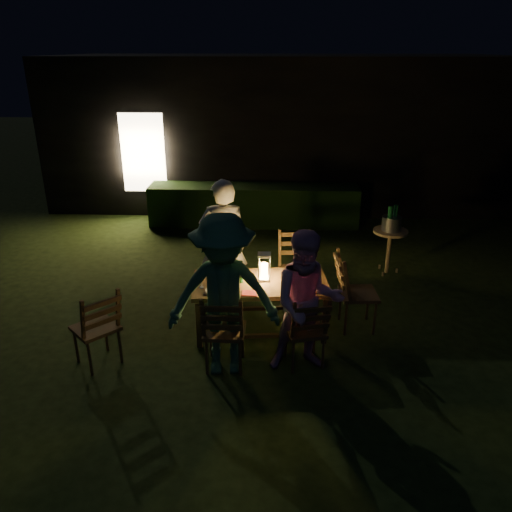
{
  "coord_description": "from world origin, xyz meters",
  "views": [
    {
      "loc": [
        -0.07,
        -5.99,
        3.38
      ],
      "look_at": [
        -0.3,
        -0.18,
        0.93
      ],
      "focal_mm": 35.0,
      "sensor_mm": 36.0,
      "label": 1
    }
  ],
  "objects_px": {
    "chair_far_left": "(225,285)",
    "person_house_side": "(223,243)",
    "side_table": "(390,235)",
    "ice_bucket": "(392,224)",
    "bottle_table": "(240,272)",
    "chair_near_left": "(225,344)",
    "person_opp_left": "(224,296)",
    "bottle_bucket_b": "(395,220)",
    "dining_table": "(260,287)",
    "chair_far_right": "(295,281)",
    "chair_spare": "(98,341)",
    "lantern": "(264,268)",
    "chair_end": "(356,305)",
    "bottle_bucket_a": "(389,221)",
    "chair_near_right": "(305,342)",
    "person_opp_right": "(307,303)"
  },
  "relations": [
    {
      "from": "bottle_table",
      "to": "side_table",
      "type": "height_order",
      "value": "bottle_table"
    },
    {
      "from": "person_opp_left",
      "to": "chair_spare",
      "type": "bearing_deg",
      "value": 171.93
    },
    {
      "from": "lantern",
      "to": "side_table",
      "type": "distance_m",
      "value": 2.66
    },
    {
      "from": "chair_near_right",
      "to": "person_house_side",
      "type": "distance_m",
      "value": 1.93
    },
    {
      "from": "chair_end",
      "to": "person_opp_left",
      "type": "relative_size",
      "value": 0.57
    },
    {
      "from": "chair_near_right",
      "to": "side_table",
      "type": "xyz_separation_m",
      "value": [
        1.46,
        2.58,
        0.35
      ]
    },
    {
      "from": "bottle_bucket_b",
      "to": "chair_far_left",
      "type": "bearing_deg",
      "value": -155.22
    },
    {
      "from": "chair_near_left",
      "to": "person_house_side",
      "type": "distance_m",
      "value": 1.7
    },
    {
      "from": "person_opp_left",
      "to": "bottle_table",
      "type": "relative_size",
      "value": 6.61
    },
    {
      "from": "chair_near_left",
      "to": "bottle_table",
      "type": "height_order",
      "value": "chair_near_left"
    },
    {
      "from": "chair_far_left",
      "to": "side_table",
      "type": "bearing_deg",
      "value": -155.18
    },
    {
      "from": "bottle_bucket_b",
      "to": "dining_table",
      "type": "bearing_deg",
      "value": -136.95
    },
    {
      "from": "chair_far_left",
      "to": "side_table",
      "type": "distance_m",
      "value": 2.78
    },
    {
      "from": "chair_near_right",
      "to": "chair_end",
      "type": "xyz_separation_m",
      "value": [
        0.69,
        0.84,
        0.03
      ]
    },
    {
      "from": "chair_near_right",
      "to": "chair_spare",
      "type": "distance_m",
      "value": 2.34
    },
    {
      "from": "person_house_side",
      "to": "ice_bucket",
      "type": "bearing_deg",
      "value": -162.35
    },
    {
      "from": "side_table",
      "to": "bottle_bucket_a",
      "type": "height_order",
      "value": "bottle_bucket_a"
    },
    {
      "from": "chair_end",
      "to": "ice_bucket",
      "type": "distance_m",
      "value": 1.96
    },
    {
      "from": "chair_far_right",
      "to": "person_house_side",
      "type": "xyz_separation_m",
      "value": [
        -1.0,
        -0.05,
        0.58
      ]
    },
    {
      "from": "bottle_bucket_b",
      "to": "chair_near_left",
      "type": "bearing_deg",
      "value": -131.58
    },
    {
      "from": "lantern",
      "to": "bottle_bucket_a",
      "type": "xyz_separation_m",
      "value": [
        1.89,
        1.77,
        0.03
      ]
    },
    {
      "from": "chair_far_right",
      "to": "lantern",
      "type": "bearing_deg",
      "value": 55.54
    },
    {
      "from": "chair_end",
      "to": "chair_near_right",
      "type": "bearing_deg",
      "value": -43.02
    },
    {
      "from": "person_house_side",
      "to": "bottle_table",
      "type": "distance_m",
      "value": 0.85
    },
    {
      "from": "chair_spare",
      "to": "lantern",
      "type": "distance_m",
      "value": 2.12
    },
    {
      "from": "person_opp_right",
      "to": "lantern",
      "type": "bearing_deg",
      "value": 114.69
    },
    {
      "from": "chair_end",
      "to": "bottle_bucket_b",
      "type": "bearing_deg",
      "value": 151.78
    },
    {
      "from": "side_table",
      "to": "ice_bucket",
      "type": "relative_size",
      "value": 2.41
    },
    {
      "from": "person_house_side",
      "to": "ice_bucket",
      "type": "distance_m",
      "value": 2.74
    },
    {
      "from": "chair_end",
      "to": "bottle_bucket_a",
      "type": "height_order",
      "value": "chair_end"
    },
    {
      "from": "dining_table",
      "to": "chair_far_right",
      "type": "height_order",
      "value": "chair_far_right"
    },
    {
      "from": "person_house_side",
      "to": "ice_bucket",
      "type": "relative_size",
      "value": 5.98
    },
    {
      "from": "person_house_side",
      "to": "person_opp_right",
      "type": "height_order",
      "value": "person_house_side"
    },
    {
      "from": "chair_near_left",
      "to": "person_opp_left",
      "type": "distance_m",
      "value": 0.62
    },
    {
      "from": "dining_table",
      "to": "person_opp_right",
      "type": "distance_m",
      "value": 0.96
    },
    {
      "from": "chair_near_left",
      "to": "chair_end",
      "type": "bearing_deg",
      "value": 31.69
    },
    {
      "from": "chair_far_right",
      "to": "person_opp_left",
      "type": "height_order",
      "value": "person_opp_left"
    },
    {
      "from": "dining_table",
      "to": "chair_near_right",
      "type": "distance_m",
      "value": 0.95
    },
    {
      "from": "ice_bucket",
      "to": "dining_table",
      "type": "bearing_deg",
      "value": -136.85
    },
    {
      "from": "chair_spare",
      "to": "bottle_table",
      "type": "height_order",
      "value": "chair_spare"
    },
    {
      "from": "chair_far_left",
      "to": "person_house_side",
      "type": "relative_size",
      "value": 0.51
    },
    {
      "from": "chair_far_left",
      "to": "ice_bucket",
      "type": "distance_m",
      "value": 2.81
    },
    {
      "from": "chair_end",
      "to": "lantern",
      "type": "height_order",
      "value": "chair_end"
    },
    {
      "from": "chair_end",
      "to": "chair_spare",
      "type": "height_order",
      "value": "chair_end"
    },
    {
      "from": "chair_near_left",
      "to": "bottle_bucket_b",
      "type": "relative_size",
      "value": 3.16
    },
    {
      "from": "chair_near_right",
      "to": "person_house_side",
      "type": "height_order",
      "value": "person_house_side"
    },
    {
      "from": "chair_far_left",
      "to": "chair_end",
      "type": "height_order",
      "value": "chair_end"
    },
    {
      "from": "lantern",
      "to": "bottle_bucket_b",
      "type": "relative_size",
      "value": 1.09
    },
    {
      "from": "ice_bucket",
      "to": "bottle_bucket_b",
      "type": "distance_m",
      "value": 0.08
    },
    {
      "from": "chair_far_left",
      "to": "chair_end",
      "type": "relative_size",
      "value": 0.87
    }
  ]
}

